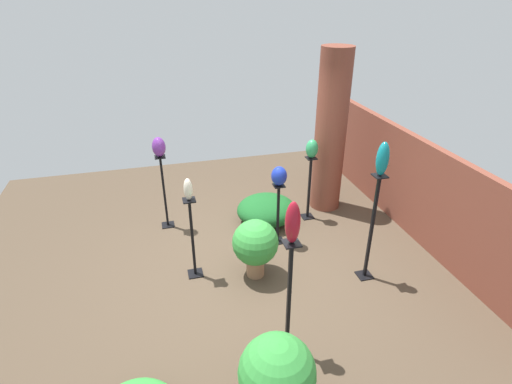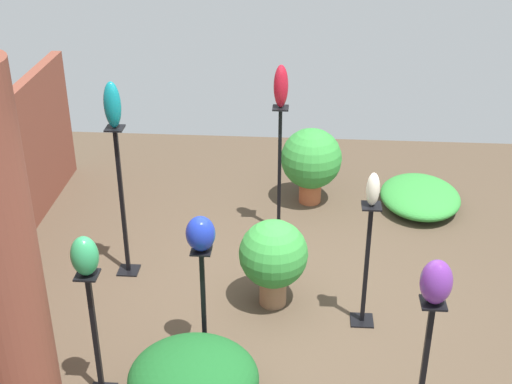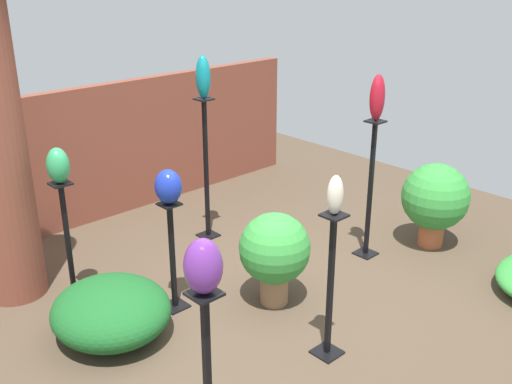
{
  "view_description": "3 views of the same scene",
  "coord_description": "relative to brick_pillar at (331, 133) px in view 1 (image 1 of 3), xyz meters",
  "views": [
    {
      "loc": [
        4.38,
        -1.02,
        3.52
      ],
      "look_at": [
        -0.06,
        0.16,
        1.15
      ],
      "focal_mm": 28.0,
      "sensor_mm": 36.0,
      "label": 1
    },
    {
      "loc": [
        -5.14,
        -0.13,
        3.91
      ],
      "look_at": [
        0.25,
        0.25,
        1.09
      ],
      "focal_mm": 50.0,
      "sensor_mm": 36.0,
      "label": 2
    },
    {
      "loc": [
        -3.05,
        -3.11,
        2.84
      ],
      "look_at": [
        0.15,
        0.3,
        0.98
      ],
      "focal_mm": 42.0,
      "sensor_mm": 36.0,
      "label": 3
    }
  ],
  "objects": [
    {
      "name": "potted_plant_near_pillar",
      "position": [
        1.57,
        -1.7,
        -0.87
      ],
      "size": [
        0.62,
        0.62,
        0.83
      ],
      "color": "#936B4C",
      "rests_on": "ground"
    },
    {
      "name": "art_vase_ruby",
      "position": [
        2.89,
        -1.7,
        0.25
      ],
      "size": [
        0.14,
        0.14,
        0.43
      ],
      "primitive_type": "ellipsoid",
      "color": "maroon",
      "rests_on": "pedestal_ruby"
    },
    {
      "name": "brick_wall_back",
      "position": [
        1.41,
        0.97,
        -0.6
      ],
      "size": [
        5.6,
        0.12,
        1.53
      ],
      "primitive_type": "cube",
      "color": "brown",
      "rests_on": "ground"
    },
    {
      "name": "pedestal_jade",
      "position": [
        0.32,
        -0.45,
        -0.87
      ],
      "size": [
        0.2,
        0.2,
        1.1
      ],
      "color": "black",
      "rests_on": "ground"
    },
    {
      "name": "ground_plane",
      "position": [
        1.41,
        -1.79,
        -1.37
      ],
      "size": [
        8.0,
        8.0,
        0.0
      ],
      "primitive_type": "plane",
      "color": "#4C3D2D"
    },
    {
      "name": "art_vase_ivory",
      "position": [
        1.36,
        -2.5,
        -0.06
      ],
      "size": [
        0.12,
        0.11,
        0.29
      ],
      "primitive_type": "ellipsoid",
      "color": "beige",
      "rests_on": "pedestal_ivory"
    },
    {
      "name": "art_vase_jade",
      "position": [
        0.32,
        -0.45,
        -0.12
      ],
      "size": [
        0.18,
        0.2,
        0.3
      ],
      "primitive_type": "ellipsoid",
      "color": "#2D9356",
      "rests_on": "pedestal_jade"
    },
    {
      "name": "art_vase_cobalt",
      "position": [
        0.89,
        -1.17,
        -0.25
      ],
      "size": [
        0.22,
        0.23,
        0.29
      ],
      "primitive_type": "ellipsoid",
      "color": "#192D9E",
      "rests_on": "pedestal_cobalt"
    },
    {
      "name": "pedestal_teal",
      "position": [
        1.99,
        -0.27,
        -0.66
      ],
      "size": [
        0.2,
        0.2,
        1.52
      ],
      "color": "black",
      "rests_on": "ground"
    },
    {
      "name": "art_vase_violet",
      "position": [
        -0.02,
        -2.78,
        0.02
      ],
      "size": [
        0.2,
        0.2,
        0.3
      ],
      "primitive_type": "ellipsoid",
      "color": "#6B2D8C",
      "rests_on": "pedestal_violet"
    },
    {
      "name": "foliage_bed_east",
      "position": [
        0.28,
        -1.17,
        -1.14
      ],
      "size": [
        0.93,
        0.98,
        0.45
      ],
      "primitive_type": "ellipsoid",
      "color": "#195923",
      "rests_on": "ground"
    },
    {
      "name": "pedestal_ivory",
      "position": [
        1.36,
        -2.5,
        -0.84
      ],
      "size": [
        0.2,
        0.2,
        1.16
      ],
      "color": "black",
      "rests_on": "ground"
    },
    {
      "name": "art_vase_teal",
      "position": [
        1.99,
        -0.27,
        0.36
      ],
      "size": [
        0.15,
        0.15,
        0.42
      ],
      "primitive_type": "ellipsoid",
      "color": "#0F727A",
      "rests_on": "pedestal_teal"
    },
    {
      "name": "pedestal_violet",
      "position": [
        -0.02,
        -2.78,
        -0.8
      ],
      "size": [
        0.2,
        0.2,
        1.23
      ],
      "color": "black",
      "rests_on": "ground"
    },
    {
      "name": "pedestal_ruby",
      "position": [
        2.89,
        -1.7,
        -0.72
      ],
      "size": [
        0.2,
        0.2,
        1.4
      ],
      "color": "black",
      "rests_on": "ground"
    },
    {
      "name": "brick_pillar",
      "position": [
        0.0,
        0.0,
        0.0
      ],
      "size": [
        0.52,
        0.52,
        2.73
      ],
      "primitive_type": "cylinder",
      "color": "brown",
      "rests_on": "ground"
    },
    {
      "name": "potted_plant_mid_left",
      "position": [
        3.56,
        -2.03,
        -0.84
      ],
      "size": [
        0.69,
        0.69,
        0.89
      ],
      "color": "#B25B38",
      "rests_on": "ground"
    },
    {
      "name": "pedestal_cobalt",
      "position": [
        0.89,
        -1.17,
        -0.93
      ],
      "size": [
        0.2,
        0.2,
        0.97
      ],
      "color": "black",
      "rests_on": "ground"
    }
  ]
}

